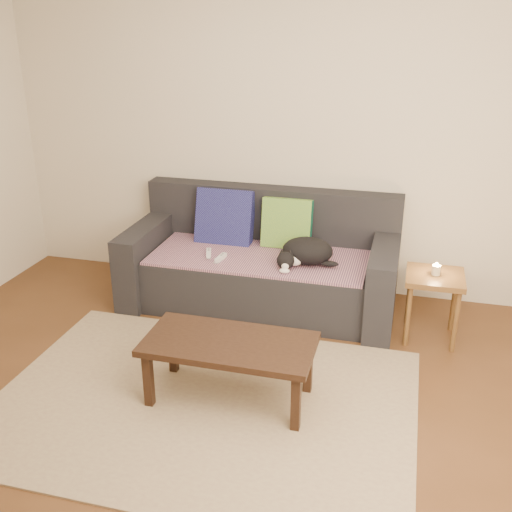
# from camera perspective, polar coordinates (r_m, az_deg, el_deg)

# --- Properties ---
(ground) EXTENTS (4.50, 4.50, 0.00)m
(ground) POSITION_cam_1_polar(r_m,az_deg,el_deg) (3.61, -5.88, -15.12)
(ground) COLOR brown
(ground) RESTS_ON ground
(back_wall) EXTENTS (4.50, 0.04, 2.60)m
(back_wall) POSITION_cam_1_polar(r_m,az_deg,el_deg) (4.87, 1.89, 11.73)
(back_wall) COLOR beige
(back_wall) RESTS_ON ground
(sofa) EXTENTS (2.10, 0.94, 0.87)m
(sofa) POSITION_cam_1_polar(r_m,az_deg,el_deg) (4.76, 0.57, -1.00)
(sofa) COLOR #232328
(sofa) RESTS_ON ground
(throw_blanket) EXTENTS (1.66, 0.74, 0.02)m
(throw_blanket) POSITION_cam_1_polar(r_m,az_deg,el_deg) (4.63, 0.29, -0.06)
(throw_blanket) COLOR #3E2648
(throw_blanket) RESTS_ON sofa
(cushion_navy) EXTENTS (0.47, 0.25, 0.48)m
(cushion_navy) POSITION_cam_1_polar(r_m,az_deg,el_deg) (4.89, -2.99, 3.63)
(cushion_navy) COLOR #171250
(cushion_navy) RESTS_ON throw_blanket
(cushion_green) EXTENTS (0.39, 0.16, 0.41)m
(cushion_green) POSITION_cam_1_polar(r_m,az_deg,el_deg) (4.76, 2.96, 3.13)
(cushion_green) COLOR #0D5542
(cushion_green) RESTS_ON throw_blanket
(cat) EXTENTS (0.46, 0.42, 0.20)m
(cat) POSITION_cam_1_polar(r_m,az_deg,el_deg) (4.45, 4.76, 0.39)
(cat) COLOR black
(cat) RESTS_ON throw_blanket
(wii_remote_a) EXTENTS (0.08, 0.15, 0.03)m
(wii_remote_a) POSITION_cam_1_polar(r_m,az_deg,el_deg) (4.64, -4.52, 0.29)
(wii_remote_a) COLOR white
(wii_remote_a) RESTS_ON throw_blanket
(wii_remote_b) EXTENTS (0.05, 0.15, 0.03)m
(wii_remote_b) POSITION_cam_1_polar(r_m,az_deg,el_deg) (4.55, -3.37, -0.16)
(wii_remote_b) COLOR white
(wii_remote_b) RESTS_ON throw_blanket
(side_table) EXTENTS (0.40, 0.40, 0.49)m
(side_table) POSITION_cam_1_polar(r_m,az_deg,el_deg) (4.37, 16.60, -2.76)
(side_table) COLOR brown
(side_table) RESTS_ON ground
(candle) EXTENTS (0.06, 0.06, 0.09)m
(candle) POSITION_cam_1_polar(r_m,az_deg,el_deg) (4.32, 16.78, -1.26)
(candle) COLOR beige
(candle) RESTS_ON side_table
(rug) EXTENTS (2.50, 1.80, 0.01)m
(rug) POSITION_cam_1_polar(r_m,az_deg,el_deg) (3.72, -5.06, -13.71)
(rug) COLOR tan
(rug) RESTS_ON ground
(coffee_table) EXTENTS (1.00, 0.50, 0.40)m
(coffee_table) POSITION_cam_1_polar(r_m,az_deg,el_deg) (3.55, -2.56, -8.81)
(coffee_table) COLOR black
(coffee_table) RESTS_ON rug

